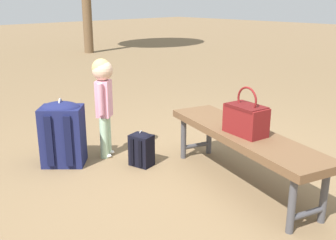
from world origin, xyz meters
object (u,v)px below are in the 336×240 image
Objects in this scene: handbag at (246,118)px; child_standing at (103,93)px; backpack_small at (142,148)px; park_bench at (243,139)px; backpack_large at (63,132)px.

child_standing is (1.30, 0.38, 0.04)m from handbag.
child_standing reaches higher than backpack_small.
backpack_large is (1.36, 0.80, -0.09)m from park_bench.
handbag is at bearing -162.49° from backpack_small.
handbag is 1.12× the size of backpack_small.
backpack_large is 0.71m from backpack_small.
child_standing is 1.52× the size of backpack_large.
park_bench is 4.48× the size of handbag.
child_standing is at bearing 14.04° from backpack_small.
child_standing is 2.83× the size of backpack_small.
child_standing is (1.26, 0.42, 0.22)m from park_bench.
backpack_large is at bearing 30.39° from park_bench.
handbag is at bearing 135.61° from park_bench.
park_bench is at bearing -161.49° from child_standing.
child_standing is 0.50m from backpack_large.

